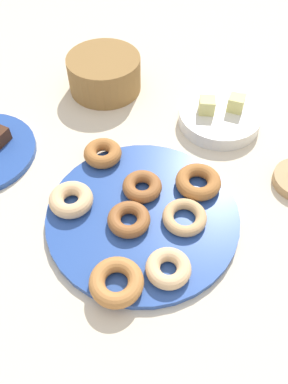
{
  "coord_description": "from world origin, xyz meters",
  "views": [
    {
      "loc": [
        0.04,
        -0.44,
        0.63
      ],
      "look_at": [
        0.0,
        0.03,
        0.04
      ],
      "focal_mm": 35.86,
      "sensor_mm": 36.0,
      "label": 1
    }
  ],
  "objects": [
    {
      "name": "donut_2",
      "position": [
        0.08,
        -0.01,
        0.03
      ],
      "size": [
        0.11,
        0.11,
        0.02
      ],
      "primitive_type": "torus",
      "rotation": [
        0.0,
        0.0,
        6.0
      ],
      "color": "tan",
      "rests_on": "donut_plate"
    },
    {
      "name": "ground_plane",
      "position": [
        0.0,
        0.0,
        0.0
      ],
      "size": [
        2.4,
        2.4,
        0.0
      ],
      "primitive_type": "plane",
      "color": "beige"
    },
    {
      "name": "donut_1",
      "position": [
        -0.02,
        -0.03,
        0.03
      ],
      "size": [
        0.1,
        0.1,
        0.03
      ],
      "primitive_type": "torus",
      "rotation": [
        0.0,
        0.0,
        0.24
      ],
      "color": "#995B2D",
      "rests_on": "donut_plate"
    },
    {
      "name": "donut_plate",
      "position": [
        0.0,
        0.0,
        0.01
      ],
      "size": [
        0.38,
        0.38,
        0.01
      ],
      "primitive_type": "cylinder",
      "color": "#284C9E",
      "rests_on": "ground_plane"
    },
    {
      "name": "donut_7",
      "position": [
        -0.14,
        0.01,
        0.03
      ],
      "size": [
        0.12,
        0.12,
        0.03
      ],
      "primitive_type": "torus",
      "rotation": [
        0.0,
        0.0,
        3.86
      ],
      "color": "#EABC84",
      "rests_on": "donut_plate"
    },
    {
      "name": "donut_0",
      "position": [
        0.06,
        -0.12,
        0.03
      ],
      "size": [
        0.11,
        0.11,
        0.03
      ],
      "primitive_type": "torus",
      "rotation": [
        0.0,
        0.0,
        4.14
      ],
      "color": "#EABC84",
      "rests_on": "donut_plate"
    },
    {
      "name": "melon_chunk_right",
      "position": [
        0.19,
        0.31,
        0.05
      ],
      "size": [
        0.04,
        0.04,
        0.04
      ],
      "primitive_type": "cube",
      "rotation": [
        0.0,
        0.0,
        -0.27
      ],
      "color": "#DBD67A",
      "rests_on": "fruit_bowl"
    },
    {
      "name": "donut_6",
      "position": [
        -0.03,
        -0.16,
        0.03
      ],
      "size": [
        0.13,
        0.13,
        0.03
      ],
      "primitive_type": "torus",
      "rotation": [
        0.0,
        0.0,
        0.79
      ],
      "color": "#BC7A3D",
      "rests_on": "donut_plate"
    },
    {
      "name": "donut_4",
      "position": [
        0.11,
        0.08,
        0.03
      ],
      "size": [
        0.13,
        0.13,
        0.03
      ],
      "primitive_type": "torus",
      "rotation": [
        0.0,
        0.0,
        2.33
      ],
      "color": "#AD6B33",
      "rests_on": "donut_plate"
    },
    {
      "name": "donut_5",
      "position": [
        -0.01,
        0.06,
        0.03
      ],
      "size": [
        0.08,
        0.08,
        0.03
      ],
      "primitive_type": "torus",
      "rotation": [
        0.0,
        0.0,
        4.71
      ],
      "color": "#995B2D",
      "rests_on": "donut_plate"
    },
    {
      "name": "melon_chunk_left",
      "position": [
        0.12,
        0.3,
        0.05
      ],
      "size": [
        0.04,
        0.04,
        0.04
      ],
      "primitive_type": "cube",
      "rotation": [
        0.0,
        0.0,
        0.02
      ],
      "color": "#DBD67A",
      "rests_on": "fruit_bowl"
    },
    {
      "name": "basket",
      "position": [
        -0.14,
        0.41,
        0.05
      ],
      "size": [
        0.24,
        0.24,
        0.09
      ],
      "primitive_type": "cylinder",
      "rotation": [
        0.0,
        0.0,
        1.9
      ],
      "color": "olive",
      "rests_on": "ground_plane"
    },
    {
      "name": "fruit_bowl",
      "position": [
        0.16,
        0.3,
        0.02
      ],
      "size": [
        0.2,
        0.2,
        0.03
      ],
      "primitive_type": "cylinder",
      "color": "silver",
      "rests_on": "ground_plane"
    },
    {
      "name": "donut_3",
      "position": [
        -0.1,
        0.14,
        0.03
      ],
      "size": [
        0.12,
        0.12,
        0.03
      ],
      "primitive_type": "torus",
      "rotation": [
        0.0,
        0.0,
        3.79
      ],
      "color": "#AD6B33",
      "rests_on": "donut_plate"
    }
  ]
}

